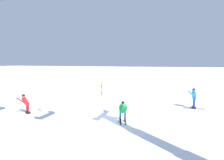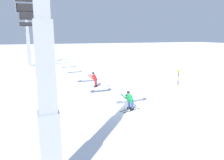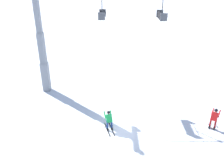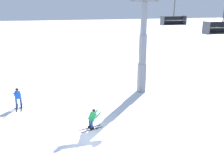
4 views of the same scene
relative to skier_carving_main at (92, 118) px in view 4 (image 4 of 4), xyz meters
The scene contains 6 objects.
ground_plane 1.32m from the skier_carving_main, 18.62° to the right, with size 260.00×260.00×0.00m, color white.
skier_carving_main is the anchor object (origin of this frame).
lift_tower_near 9.17m from the skier_carving_main, 135.81° to the left, with size 0.66×2.76×9.09m.
chairlift_seat_nearest 8.86m from the skier_carving_main, 97.17° to the left, with size 0.61×1.76×2.07m.
chairlift_seat_second 9.77m from the skier_carving_main, 54.65° to the left, with size 0.61×1.92×2.12m.
skier_distant_uphill 7.35m from the skier_carving_main, 132.75° to the right, with size 1.77×0.71×1.80m.
Camera 4 is at (13.82, -2.09, 8.28)m, focal length 38.12 mm.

